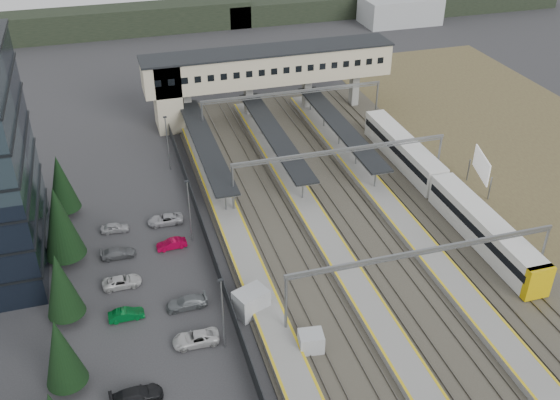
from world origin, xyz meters
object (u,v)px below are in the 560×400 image
object	(u,v)px
train	(440,187)
billboard	(481,166)
footbridge	(252,71)
relay_cabin_near	(251,302)
relay_cabin_far	(311,342)

from	to	relation	value
train	billboard	distance (m)	6.67
footbridge	relay_cabin_near	bearing A→B (deg)	-104.72
relay_cabin_near	train	xyz separation A→B (m)	(28.41, 13.60, 0.78)
relay_cabin_near	footbridge	distance (m)	48.14
relay_cabin_near	relay_cabin_far	xyz separation A→B (m)	(4.00, -6.62, -0.30)
relay_cabin_near	footbridge	size ratio (longest dim) A/B	0.10
relay_cabin_near	relay_cabin_far	size ratio (longest dim) A/B	1.55
billboard	relay_cabin_near	bearing A→B (deg)	-157.03
relay_cabin_far	billboard	distance (m)	37.59
train	billboard	world-z (taller)	billboard
billboard	train	bearing A→B (deg)	-169.79
relay_cabin_far	billboard	bearing A→B (deg)	34.75
relay_cabin_far	footbridge	xyz separation A→B (m)	(8.11, 52.74, 6.90)
train	billboard	xyz separation A→B (m)	(6.41, 1.15, 1.42)
relay_cabin_far	footbridge	size ratio (longest dim) A/B	0.06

